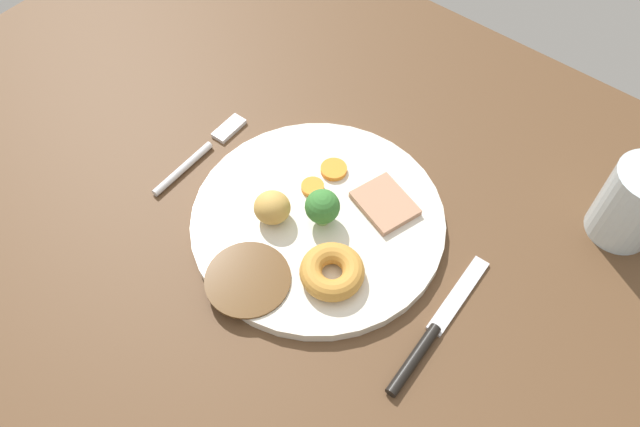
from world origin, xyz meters
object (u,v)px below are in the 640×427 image
roast_potato_left (272,208)px  carrot_coin_back (313,187)px  fork (203,151)px  knife (431,335)px  yorkshire_pudding (332,272)px  broccoli_floret (321,209)px  carrot_coin_front (334,169)px  dinner_plate (320,222)px  water_glass (634,204)px  meat_slice_main (385,203)px

roast_potato_left → carrot_coin_back: (0.91, 5.84, -1.55)cm
fork → knife: bearing=-96.2°
yorkshire_pudding → fork: 24.03cm
carrot_coin_back → broccoli_floret: (3.61, -3.01, 2.21)cm
carrot_coin_front → fork: (-14.91, -7.10, -1.33)cm
dinner_plate → yorkshire_pudding: size_ratio=4.19×
fork → water_glass: bearing=-65.9°
carrot_coin_back → fork: carrot_coin_back is taller
meat_slice_main → dinner_plate: bearing=-127.1°
carrot_coin_back → broccoli_floret: size_ratio=0.58×
carrot_coin_front → fork: bearing=-154.5°
meat_slice_main → yorkshire_pudding: (1.10, -10.98, 0.77)cm
yorkshire_pudding → carrot_coin_front: bearing=127.6°
meat_slice_main → broccoli_floret: (-4.21, -6.35, 2.14)cm
knife → fork: bearing=83.4°
dinner_plate → roast_potato_left: 5.84cm
fork → water_glass: water_glass is taller
meat_slice_main → carrot_coin_back: bearing=-156.9°
meat_slice_main → fork: 23.53cm
broccoli_floret → water_glass: bearing=39.2°
carrot_coin_front → fork: size_ratio=0.20×
dinner_plate → meat_slice_main: bearing=52.9°
dinner_plate → carrot_coin_back: (-3.27, 2.68, 1.03)cm
carrot_coin_back → broccoli_floret: bearing=-39.8°
dinner_plate → water_glass: (26.27, 20.85, 4.15)cm
roast_potato_left → carrot_coin_back: size_ratio=1.54×
dinner_plate → broccoli_floret: bearing=-44.2°
knife → meat_slice_main: bearing=50.8°
carrot_coin_front → fork: 16.56cm
dinner_plate → knife: (17.18, -3.41, -0.25)cm
broccoli_floret → carrot_coin_back: bearing=140.2°
knife → water_glass: 26.27cm
broccoli_floret → fork: size_ratio=0.30×
broccoli_floret → fork: 18.61cm
fork → yorkshire_pudding: bearing=-102.0°
dinner_plate → knife: size_ratio=1.54×
meat_slice_main → carrot_coin_front: bearing=178.1°
broccoli_floret → knife: bearing=-10.4°
roast_potato_left → carrot_coin_back: roast_potato_left is taller
roast_potato_left → yorkshire_pudding: bearing=-10.4°
fork → water_glass: 49.42cm
water_glass → knife: bearing=-110.5°
meat_slice_main → carrot_coin_back: meat_slice_main is taller
carrot_coin_front → water_glass: bearing=26.5°
carrot_coin_front → broccoli_floret: 7.73cm
dinner_plate → knife: bearing=-11.2°
yorkshire_pudding → water_glass: (20.62, 25.81, 2.28)cm
carrot_coin_front → knife: size_ratio=0.17×
meat_slice_main → carrot_coin_back: 8.50cm
meat_slice_main → carrot_coin_back: size_ratio=2.51×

